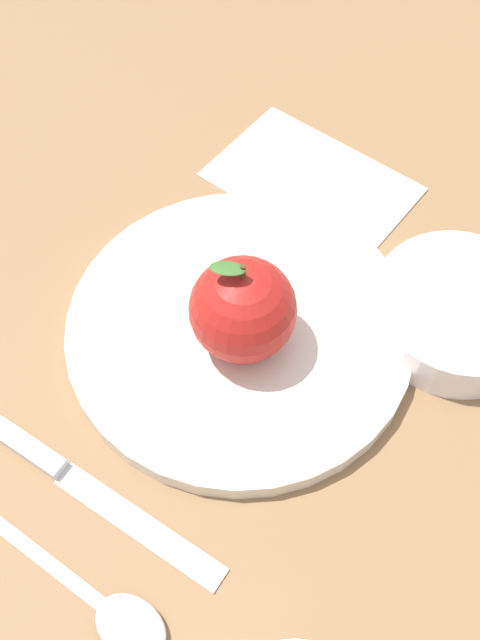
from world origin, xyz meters
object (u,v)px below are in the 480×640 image
object	(u,v)px
apple	(243,309)
knife	(72,478)
linen_napkin	(312,181)
dinner_plate	(240,328)
side_bowl	(458,309)
spoon	(108,609)

from	to	relation	value
apple	knife	size ratio (longest dim) A/B	0.48
linen_napkin	knife	bearing A→B (deg)	58.83
knife	linen_napkin	size ratio (longest dim) A/B	1.08
dinner_plate	side_bowl	bearing A→B (deg)	-175.38
side_bowl	spoon	xyz separation A→B (m)	(0.24, 0.22, -0.02)
apple	linen_napkin	distance (m)	0.19
knife	spoon	world-z (taller)	spoon
knife	spoon	bearing A→B (deg)	113.07
linen_napkin	spoon	bearing A→B (deg)	69.85
apple	spoon	xyz separation A→B (m)	(0.08, 0.19, -0.05)
side_bowl	dinner_plate	bearing A→B (deg)	4.62
side_bowl	knife	xyz separation A→B (m)	(0.27, 0.13, -0.02)
dinner_plate	linen_napkin	size ratio (longest dim) A/B	1.54
apple	side_bowl	size ratio (longest dim) A/B	0.68
dinner_plate	knife	distance (m)	0.16
side_bowl	linen_napkin	world-z (taller)	side_bowl
apple	side_bowl	xyz separation A→B (m)	(-0.16, -0.03, -0.03)
dinner_plate	knife	bearing A→B (deg)	47.44
linen_napkin	apple	bearing A→B (deg)	71.96
apple	linen_napkin	bearing A→B (deg)	-108.04
spoon	side_bowl	bearing A→B (deg)	-137.57
apple	knife	distance (m)	0.16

